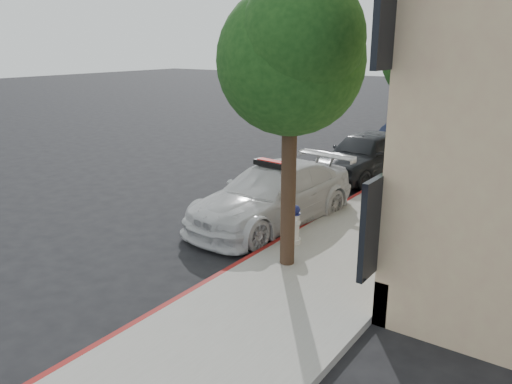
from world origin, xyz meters
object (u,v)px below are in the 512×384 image
object	(u,v)px
parked_car_far	(411,128)
fire_hydrant	(294,225)
parked_car_mid	(365,154)
traffic_cone	(392,222)
police_car	(273,195)

from	to	relation	value
parked_car_far	fire_hydrant	size ratio (longest dim) A/B	5.02
parked_car_mid	fire_hydrant	distance (m)	7.10
parked_car_mid	traffic_cone	xyz separation A→B (m)	(2.95, -5.29, -0.32)
police_car	traffic_cone	world-z (taller)	police_car
police_car	fire_hydrant	world-z (taller)	police_car
parked_car_far	traffic_cone	size ratio (longest dim) A/B	6.46
police_car	parked_car_mid	distance (m)	5.80
police_car	traffic_cone	bearing A→B (deg)	15.89
police_car	traffic_cone	size ratio (longest dim) A/B	7.77
parked_car_mid	parked_car_far	distance (m)	7.05
parked_car_mid	traffic_cone	bearing A→B (deg)	-53.93
parked_car_mid	parked_car_far	size ratio (longest dim) A/B	1.06
police_car	fire_hydrant	size ratio (longest dim) A/B	6.03
traffic_cone	police_car	bearing A→B (deg)	-170.49
parked_car_mid	fire_hydrant	size ratio (longest dim) A/B	5.30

